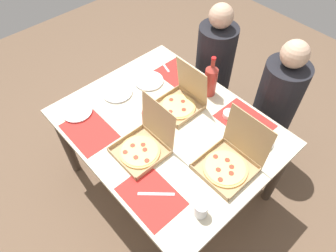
{
  "coord_description": "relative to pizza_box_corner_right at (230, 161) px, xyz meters",
  "views": [
    {
      "loc": [
        0.97,
        -0.88,
        2.34
      ],
      "look_at": [
        0.0,
        0.0,
        0.76
      ],
      "focal_mm": 32.82,
      "sensor_mm": 36.0,
      "label": 1
    }
  ],
  "objects": [
    {
      "name": "cup_dark",
      "position": [
        0.09,
        -0.35,
        -0.0
      ],
      "size": [
        0.07,
        0.07,
        0.1
      ],
      "primitive_type": "cylinder",
      "color": "silver",
      "rests_on": "dining_table"
    },
    {
      "name": "diner_left_seat",
      "position": [
        -0.8,
        0.76,
        -0.27
      ],
      "size": [
        0.32,
        0.32,
        1.19
      ],
      "color": "black",
      "rests_on": "ground_plane"
    },
    {
      "name": "knife_by_near_right",
      "position": [
        -0.15,
        -0.45,
        -0.05
      ],
      "size": [
        0.16,
        0.17,
        0.0
      ],
      "primitive_type": "cube",
      "rotation": [
        0.0,
        0.0,
        3.96
      ],
      "color": "#B7B7BC",
      "rests_on": "dining_table"
    },
    {
      "name": "plate_far_right",
      "position": [
        -1.0,
        -0.45,
        -0.04
      ],
      "size": [
        0.21,
        0.21,
        0.02
      ],
      "color": "white",
      "rests_on": "dining_table"
    },
    {
      "name": "knife_by_far_left",
      "position": [
        -0.7,
        0.35,
        -0.05
      ],
      "size": [
        0.04,
        0.21,
        0.0
      ],
      "primitive_type": "cube",
      "rotation": [
        0.0,
        0.0,
        1.46
      ],
      "color": "#B7B7BC",
      "rests_on": "dining_table"
    },
    {
      "name": "plate_near_left",
      "position": [
        -0.01,
        0.28,
        -0.04
      ],
      "size": [
        0.23,
        0.23,
        0.02
      ],
      "color": "white",
      "rests_on": "dining_table"
    },
    {
      "name": "knife_by_near_left",
      "position": [
        -0.98,
        0.34,
        -0.05
      ],
      "size": [
        0.21,
        0.08,
        0.0
      ],
      "primitive_type": "cube",
      "rotation": [
        0.0,
        0.0,
        2.83
      ],
      "color": "#B7B7BC",
      "rests_on": "dining_table"
    },
    {
      "name": "placemat_far_left",
      "position": [
        -0.8,
        0.35,
        -0.05
      ],
      "size": [
        0.36,
        0.26,
        0.0
      ],
      "primitive_type": "cube",
      "color": "red",
      "rests_on": "dining_table"
    },
    {
      "name": "placemat_near_left",
      "position": [
        -0.8,
        -0.48,
        -0.05
      ],
      "size": [
        0.36,
        0.26,
        0.0
      ],
      "primitive_type": "cube",
      "color": "red",
      "rests_on": "dining_table"
    },
    {
      "name": "pizza_box_corner_right",
      "position": [
        0.0,
        0.0,
        0.0
      ],
      "size": [
        0.31,
        0.32,
        0.34
      ],
      "color": "tan",
      "rests_on": "dining_table"
    },
    {
      "name": "plate_middle",
      "position": [
        -0.9,
        0.12,
        -0.04
      ],
      "size": [
        0.22,
        0.22,
        0.02
      ],
      "color": "white",
      "rests_on": "dining_table"
    },
    {
      "name": "plate_far_left",
      "position": [
        -0.96,
        -0.13,
        -0.04
      ],
      "size": [
        0.22,
        0.22,
        0.02
      ],
      "color": "white",
      "rests_on": "dining_table"
    },
    {
      "name": "pizza_box_edge_far",
      "position": [
        -0.56,
        0.13,
        -0.0
      ],
      "size": [
        0.28,
        0.28,
        0.31
      ],
      "color": "tan",
      "rests_on": "dining_table"
    },
    {
      "name": "pizza_box_center",
      "position": [
        -0.44,
        -0.3,
        -0.0
      ],
      "size": [
        0.29,
        0.32,
        0.33
      ],
      "color": "tan",
      "rests_on": "dining_table"
    },
    {
      "name": "condiment_bowl",
      "position": [
        -0.26,
        0.31,
        -0.03
      ],
      "size": [
        0.09,
        0.09,
        0.04
      ],
      "primitive_type": "cylinder",
      "color": "white",
      "rests_on": "dining_table"
    },
    {
      "name": "soda_bottle",
      "position": [
        -0.51,
        0.37,
        0.08
      ],
      "size": [
        0.09,
        0.09,
        0.32
      ],
      "color": "#B2382D",
      "rests_on": "dining_table"
    },
    {
      "name": "placemat_far_right",
      "position": [
        -0.16,
        0.35,
        -0.05
      ],
      "size": [
        0.36,
        0.26,
        0.0
      ],
      "primitive_type": "cube",
      "color": "red",
      "rests_on": "dining_table"
    },
    {
      "name": "cup_clear_left",
      "position": [
        -0.59,
        -0.14,
        -0.0
      ],
      "size": [
        0.07,
        0.07,
        0.1
      ],
      "primitive_type": "cylinder",
      "color": "#BF4742",
      "rests_on": "dining_table"
    },
    {
      "name": "dining_table",
      "position": [
        -0.48,
        -0.06,
        -0.15
      ],
      "size": [
        1.41,
        1.13,
        0.76
      ],
      "color": "#3F3328",
      "rests_on": "ground_plane"
    },
    {
      "name": "ground_plane",
      "position": [
        -0.48,
        -0.06,
        -0.81
      ],
      "size": [
        6.0,
        6.0,
        0.0
      ],
      "primitive_type": "plane",
      "color": "brown"
    },
    {
      "name": "diner_right_seat",
      "position": [
        -0.16,
        0.76,
        -0.27
      ],
      "size": [
        0.32,
        0.32,
        1.2
      ],
      "color": "black",
      "rests_on": "ground_plane"
    },
    {
      "name": "placemat_near_right",
      "position": [
        -0.16,
        -0.48,
        -0.05
      ],
      "size": [
        0.36,
        0.26,
        0.0
      ],
      "primitive_type": "cube",
      "color": "red",
      "rests_on": "dining_table"
    }
  ]
}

